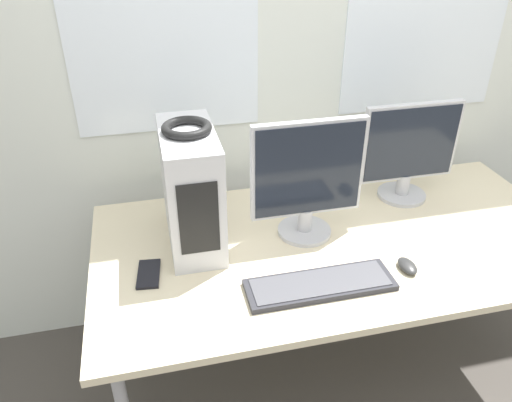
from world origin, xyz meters
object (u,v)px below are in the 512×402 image
at_px(keyboard, 320,285).
at_px(monitor_main, 307,179).
at_px(monitor_right_near, 409,151).
at_px(mouse, 407,266).
at_px(pc_tower, 191,189).
at_px(cell_phone, 149,274).
at_px(headphones, 187,128).

bearing_deg(keyboard, monitor_main, 81.30).
relative_size(monitor_right_near, mouse, 4.39).
distance_m(monitor_right_near, mouse, 0.54).
relative_size(pc_tower, monitor_right_near, 1.05).
relative_size(pc_tower, mouse, 4.59).
distance_m(monitor_right_near, cell_phone, 1.13).
bearing_deg(monitor_main, headphones, 172.92).
relative_size(monitor_right_near, cell_phone, 2.66).
height_order(keyboard, mouse, mouse).
height_order(pc_tower, cell_phone, pc_tower).
height_order(monitor_main, cell_phone, monitor_main).
bearing_deg(cell_phone, keyboard, -12.93).
bearing_deg(monitor_right_near, monitor_main, -161.26).
bearing_deg(headphones, mouse, -26.51).
bearing_deg(headphones, cell_phone, -136.41).
height_order(monitor_main, mouse, monitor_main).
distance_m(monitor_main, cell_phone, 0.64).
height_order(headphones, mouse, headphones).
bearing_deg(monitor_right_near, mouse, -115.16).
bearing_deg(monitor_main, pc_tower, 173.04).
bearing_deg(cell_phone, monitor_main, 18.05).
xyz_separation_m(monitor_main, cell_phone, (-0.59, -0.12, -0.23)).
relative_size(monitor_main, cell_phone, 2.91).
distance_m(headphones, cell_phone, 0.51).
distance_m(pc_tower, monitor_main, 0.41).
bearing_deg(cell_phone, mouse, -4.63).
height_order(monitor_right_near, cell_phone, monitor_right_near).
distance_m(headphones, monitor_right_near, 0.94).
relative_size(mouse, cell_phone, 0.60).
bearing_deg(pc_tower, monitor_main, -6.96).
bearing_deg(keyboard, cell_phone, 160.50).
bearing_deg(monitor_main, keyboard, -98.70).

